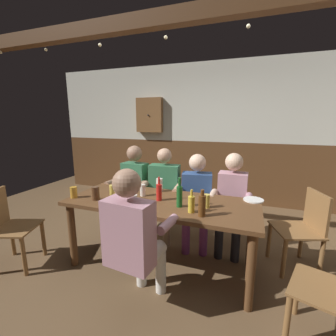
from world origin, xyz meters
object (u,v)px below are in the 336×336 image
(person_2, at_px, (196,195))
(chair_empty_far_end, at_px, (7,226))
(bottle_0, at_px, (191,204))
(pint_glass_3, at_px, (143,190))
(dining_table, at_px, (161,210))
(bottle_3, at_px, (179,195))
(wall_dart_cabinet, at_px, (149,115))
(person_3, at_px, (231,198))
(person_4, at_px, (134,235))
(person_0, at_px, (132,186))
(plate_0, at_px, (253,200))
(pint_glass_6, at_px, (74,192))
(condiment_caddy, at_px, (126,199))
(pint_glass_1, at_px, (113,191))
(bottle_1, at_px, (202,205))
(pint_glass_2, at_px, (134,202))
(chair_empty_near_right, at_px, (303,228))
(pint_glass_0, at_px, (207,201))
(person_1, at_px, (163,190))
(pint_glass_5, at_px, (96,193))
(pint_glass_4, at_px, (159,185))
(bottle_2, at_px, (159,192))

(person_2, height_order, chair_empty_far_end, person_2)
(bottle_0, relative_size, pint_glass_3, 1.64)
(dining_table, xyz_separation_m, bottle_3, (0.23, -0.10, 0.22))
(bottle_0, relative_size, wall_dart_cabinet, 0.32)
(person_3, bearing_deg, person_4, 62.64)
(person_0, xyz_separation_m, person_4, (0.70, -1.28, 0.01))
(person_2, xyz_separation_m, wall_dart_cabinet, (-1.41, 1.67, 1.06))
(plate_0, bearing_deg, pint_glass_6, -162.97)
(condiment_caddy, xyz_separation_m, wall_dart_cabinet, (-0.81, 2.45, 0.92))
(pint_glass_1, relative_size, pint_glass_6, 1.08)
(bottle_1, bearing_deg, pint_glass_2, -175.22)
(pint_glass_3, bearing_deg, dining_table, -16.74)
(chair_empty_far_end, relative_size, pint_glass_1, 6.56)
(person_2, distance_m, bottle_3, 0.77)
(pint_glass_2, height_order, pint_glass_6, pint_glass_2)
(person_0, distance_m, chair_empty_near_right, 2.18)
(dining_table, height_order, wall_dart_cabinet, wall_dart_cabinet)
(person_4, distance_m, bottle_3, 0.62)
(bottle_3, xyz_separation_m, pint_glass_0, (0.26, 0.07, -0.05))
(bottle_0, relative_size, pint_glass_0, 1.64)
(person_1, xyz_separation_m, pint_glass_5, (-0.46, -0.85, 0.16))
(pint_glass_5, bearing_deg, pint_glass_3, 34.03)
(person_0, xyz_separation_m, pint_glass_4, (0.55, -0.33, 0.16))
(dining_table, distance_m, person_1, 0.68)
(bottle_2, distance_m, pint_glass_0, 0.52)
(dining_table, relative_size, plate_0, 9.62)
(dining_table, bearing_deg, bottle_2, 168.28)
(person_2, bearing_deg, wall_dart_cabinet, -60.58)
(bottle_1, relative_size, pint_glass_0, 1.84)
(wall_dart_cabinet, bearing_deg, pint_glass_5, -79.20)
(chair_empty_near_right, height_order, pint_glass_2, pint_glass_2)
(person_1, height_order, chair_empty_far_end, person_1)
(chair_empty_far_end, xyz_separation_m, bottle_1, (2.11, 0.32, 0.40))
(person_2, relative_size, bottle_0, 5.39)
(dining_table, bearing_deg, pint_glass_5, -162.90)
(pint_glass_0, height_order, pint_glass_3, same)
(chair_empty_far_end, relative_size, plate_0, 4.16)
(bottle_1, height_order, wall_dart_cabinet, wall_dart_cabinet)
(chair_empty_far_end, relative_size, condiment_caddy, 6.29)
(bottle_1, height_order, pint_glass_4, bottle_1)
(wall_dart_cabinet, bearing_deg, bottle_3, -59.84)
(condiment_caddy, height_order, pint_glass_6, pint_glass_6)
(person_0, relative_size, bottle_1, 5.10)
(bottle_2, bearing_deg, wall_dart_cabinet, 116.28)
(chair_empty_near_right, bearing_deg, bottle_2, 89.49)
(chair_empty_near_right, bearing_deg, condiment_caddy, 90.94)
(person_0, distance_m, pint_glass_6, 0.92)
(pint_glass_5, bearing_deg, wall_dart_cabinet, 100.80)
(person_1, height_order, person_3, person_1)
(person_4, distance_m, chair_empty_near_right, 1.87)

